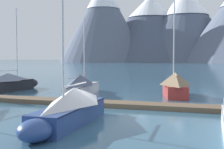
{
  "coord_description": "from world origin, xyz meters",
  "views": [
    {
      "loc": [
        5.77,
        -15.01,
        3.27
      ],
      "look_at": [
        0.0,
        6.0,
        2.0
      ],
      "focal_mm": 47.58,
      "sensor_mm": 36.0,
      "label": 1
    }
  ],
  "objects_px": {
    "sailboat_nearest_berth": "(13,82)",
    "sailboat_mid_dock_port": "(82,85)",
    "sailboat_far_berth": "(174,85)",
    "sailboat_mid_dock_starboard": "(69,107)"
  },
  "relations": [
    {
      "from": "sailboat_nearest_berth",
      "to": "sailboat_mid_dock_port",
      "type": "height_order",
      "value": "sailboat_nearest_berth"
    },
    {
      "from": "sailboat_far_berth",
      "to": "sailboat_mid_dock_starboard",
      "type": "bearing_deg",
      "value": -109.57
    },
    {
      "from": "sailboat_nearest_berth",
      "to": "sailboat_mid_dock_port",
      "type": "distance_m",
      "value": 7.92
    },
    {
      "from": "sailboat_nearest_berth",
      "to": "sailboat_mid_dock_starboard",
      "type": "height_order",
      "value": "sailboat_nearest_berth"
    },
    {
      "from": "sailboat_far_berth",
      "to": "sailboat_nearest_berth",
      "type": "bearing_deg",
      "value": 179.22
    },
    {
      "from": "sailboat_mid_dock_port",
      "to": "sailboat_mid_dock_starboard",
      "type": "distance_m",
      "value": 11.43
    },
    {
      "from": "sailboat_nearest_berth",
      "to": "sailboat_mid_dock_starboard",
      "type": "xyz_separation_m",
      "value": [
        11.31,
        -12.24,
        0.01
      ]
    },
    {
      "from": "sailboat_nearest_berth",
      "to": "sailboat_far_berth",
      "type": "bearing_deg",
      "value": -0.78
    },
    {
      "from": "sailboat_mid_dock_port",
      "to": "sailboat_far_berth",
      "type": "xyz_separation_m",
      "value": [
        7.78,
        1.15,
        0.1
      ]
    },
    {
      "from": "sailboat_mid_dock_port",
      "to": "sailboat_far_berth",
      "type": "distance_m",
      "value": 7.86
    }
  ]
}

